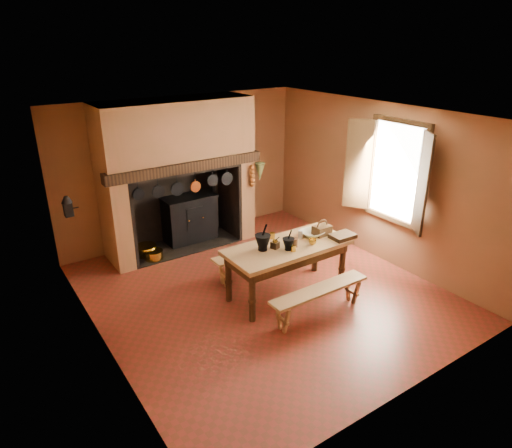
{
  "coord_description": "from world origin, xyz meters",
  "views": [
    {
      "loc": [
        -3.65,
        -5.21,
        3.83
      ],
      "look_at": [
        0.08,
        0.3,
        1.06
      ],
      "focal_mm": 32.0,
      "sensor_mm": 36.0,
      "label": 1
    }
  ],
  "objects_px": {
    "coffee_grinder": "(275,244)",
    "wicker_basket": "(322,230)",
    "mixing_bowl": "(312,233)",
    "bench_front": "(319,295)",
    "work_table": "(287,253)",
    "iron_range": "(190,218)"
  },
  "relations": [
    {
      "from": "iron_range",
      "to": "mixing_bowl",
      "type": "height_order",
      "value": "iron_range"
    },
    {
      "from": "coffee_grinder",
      "to": "wicker_basket",
      "type": "height_order",
      "value": "wicker_basket"
    },
    {
      "from": "wicker_basket",
      "to": "bench_front",
      "type": "bearing_deg",
      "value": -132.78
    },
    {
      "from": "work_table",
      "to": "wicker_basket",
      "type": "bearing_deg",
      "value": 0.17
    },
    {
      "from": "coffee_grinder",
      "to": "mixing_bowl",
      "type": "bearing_deg",
      "value": -15.5
    },
    {
      "from": "bench_front",
      "to": "coffee_grinder",
      "type": "relative_size",
      "value": 9.94
    },
    {
      "from": "work_table",
      "to": "bench_front",
      "type": "height_order",
      "value": "work_table"
    },
    {
      "from": "coffee_grinder",
      "to": "work_table",
      "type": "bearing_deg",
      "value": -22.58
    },
    {
      "from": "bench_front",
      "to": "mixing_bowl",
      "type": "bearing_deg",
      "value": 57.36
    },
    {
      "from": "work_table",
      "to": "wicker_basket",
      "type": "distance_m",
      "value": 0.73
    },
    {
      "from": "work_table",
      "to": "wicker_basket",
      "type": "xyz_separation_m",
      "value": [
        0.69,
        0.0,
        0.22
      ]
    },
    {
      "from": "iron_range",
      "to": "bench_front",
      "type": "distance_m",
      "value": 3.48
    },
    {
      "from": "bench_front",
      "to": "coffee_grinder",
      "type": "xyz_separation_m",
      "value": [
        -0.23,
        0.79,
        0.57
      ]
    },
    {
      "from": "iron_range",
      "to": "wicker_basket",
      "type": "height_order",
      "value": "iron_range"
    },
    {
      "from": "work_table",
      "to": "bench_front",
      "type": "xyz_separation_m",
      "value": [
        0.0,
        -0.77,
        -0.37
      ]
    },
    {
      "from": "coffee_grinder",
      "to": "wicker_basket",
      "type": "xyz_separation_m",
      "value": [
        0.92,
        -0.02,
        0.02
      ]
    },
    {
      "from": "bench_front",
      "to": "mixing_bowl",
      "type": "height_order",
      "value": "mixing_bowl"
    },
    {
      "from": "coffee_grinder",
      "to": "mixing_bowl",
      "type": "height_order",
      "value": "coffee_grinder"
    },
    {
      "from": "work_table",
      "to": "coffee_grinder",
      "type": "distance_m",
      "value": 0.3
    },
    {
      "from": "iron_range",
      "to": "coffee_grinder",
      "type": "xyz_separation_m",
      "value": [
        0.11,
        -2.68,
        0.43
      ]
    },
    {
      "from": "iron_range",
      "to": "bench_front",
      "type": "xyz_separation_m",
      "value": [
        0.34,
        -3.46,
        -0.14
      ]
    },
    {
      "from": "bench_front",
      "to": "wicker_basket",
      "type": "xyz_separation_m",
      "value": [
        0.69,
        0.77,
        0.59
      ]
    }
  ]
}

